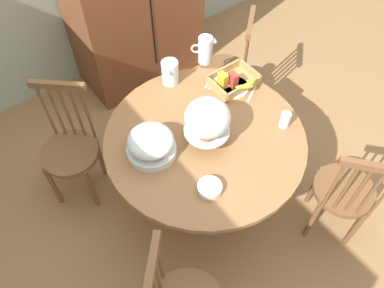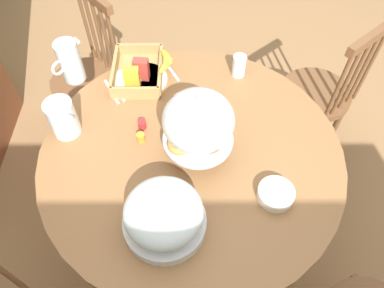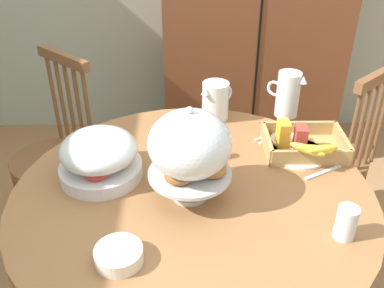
% 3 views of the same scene
% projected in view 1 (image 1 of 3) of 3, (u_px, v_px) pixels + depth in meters
% --- Properties ---
extents(ground_plane, '(10.00, 10.00, 0.00)m').
position_uv_depth(ground_plane, '(216.00, 186.00, 3.02)').
color(ground_plane, '#997047').
extents(dining_table, '(1.27, 1.27, 0.74)m').
position_uv_depth(dining_table, '(204.00, 155.00, 2.54)').
color(dining_table, olive).
rests_on(dining_table, ground_plane).
extents(windsor_chair_by_cabinet, '(0.47, 0.47, 0.97)m').
position_uv_depth(windsor_chair_by_cabinet, '(344.00, 193.00, 2.46)').
color(windsor_chair_by_cabinet, brown).
rests_on(windsor_chair_by_cabinet, ground_plane).
extents(windsor_chair_facing_door, '(0.47, 0.47, 0.97)m').
position_uv_depth(windsor_chair_facing_door, '(227.00, 72.00, 3.16)').
color(windsor_chair_facing_door, brown).
rests_on(windsor_chair_facing_door, ground_plane).
extents(windsor_chair_far_side, '(0.47, 0.47, 0.97)m').
position_uv_depth(windsor_chair_far_side, '(71.00, 150.00, 2.67)').
color(windsor_chair_far_side, brown).
rests_on(windsor_chair_far_side, ground_plane).
extents(pastry_stand_with_dome, '(0.28, 0.28, 0.34)m').
position_uv_depth(pastry_stand_with_dome, '(207.00, 119.00, 2.21)').
color(pastry_stand_with_dome, silver).
rests_on(pastry_stand_with_dome, dining_table).
extents(fruit_platter_covered, '(0.30, 0.30, 0.18)m').
position_uv_depth(fruit_platter_covered, '(151.00, 144.00, 2.24)').
color(fruit_platter_covered, silver).
rests_on(fruit_platter_covered, dining_table).
extents(orange_juice_pitcher, '(0.16, 0.16, 0.17)m').
position_uv_depth(orange_juice_pitcher, '(170.00, 73.00, 2.62)').
color(orange_juice_pitcher, silver).
rests_on(orange_juice_pitcher, dining_table).
extents(milk_pitcher, '(0.16, 0.13, 0.21)m').
position_uv_depth(milk_pitcher, '(205.00, 51.00, 2.73)').
color(milk_pitcher, silver).
rests_on(milk_pitcher, dining_table).
extents(cereal_basket, '(0.32, 0.30, 0.12)m').
position_uv_depth(cereal_basket, '(234.00, 81.00, 2.62)').
color(cereal_basket, tan).
rests_on(cereal_basket, dining_table).
extents(china_plate_large, '(0.22, 0.22, 0.01)m').
position_uv_depth(china_plate_large, '(233.00, 87.00, 2.63)').
color(china_plate_large, white).
rests_on(china_plate_large, dining_table).
extents(china_plate_small, '(0.15, 0.15, 0.01)m').
position_uv_depth(china_plate_small, '(223.00, 80.00, 2.66)').
color(china_plate_small, white).
rests_on(china_plate_small, china_plate_large).
extents(cereal_bowl, '(0.14, 0.14, 0.04)m').
position_uv_depth(cereal_bowl, '(210.00, 188.00, 2.13)').
color(cereal_bowl, white).
rests_on(cereal_bowl, dining_table).
extents(drinking_glass, '(0.06, 0.06, 0.11)m').
position_uv_depth(drinking_glass, '(285.00, 120.00, 2.39)').
color(drinking_glass, silver).
rests_on(drinking_glass, dining_table).
extents(jam_jar_strawberry, '(0.04, 0.04, 0.04)m').
position_uv_depth(jam_jar_strawberry, '(200.00, 105.00, 2.51)').
color(jam_jar_strawberry, '#B7282D').
rests_on(jam_jar_strawberry, dining_table).
extents(jam_jar_apricot, '(0.04, 0.04, 0.04)m').
position_uv_depth(jam_jar_apricot, '(192.00, 110.00, 2.49)').
color(jam_jar_apricot, orange).
rests_on(jam_jar_apricot, dining_table).
extents(table_knife, '(0.16, 0.09, 0.01)m').
position_uv_depth(table_knife, '(214.00, 81.00, 2.67)').
color(table_knife, silver).
rests_on(table_knife, dining_table).
extents(dinner_fork, '(0.16, 0.09, 0.01)m').
position_uv_depth(dinner_fork, '(210.00, 80.00, 2.68)').
color(dinner_fork, silver).
rests_on(dinner_fork, dining_table).
extents(soup_spoon, '(0.16, 0.09, 0.01)m').
position_uv_depth(soup_spoon, '(252.00, 94.00, 2.60)').
color(soup_spoon, silver).
rests_on(soup_spoon, dining_table).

